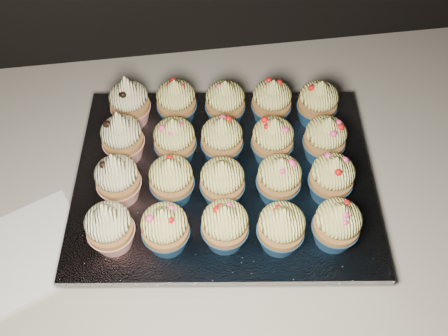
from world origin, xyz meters
The scene contains 25 objects.
cabinet centered at (0.00, 1.70, 0.43)m, with size 2.40×0.60×0.86m, color black.
worktop centered at (0.00, 1.70, 0.88)m, with size 2.44×0.64×0.04m, color beige.
napkin centered at (-0.07, 1.60, 0.90)m, with size 0.15×0.15×0.00m, color white.
baking_tray centered at (0.21, 1.67, 0.91)m, with size 0.41×0.31×0.02m, color black.
foil_lining centered at (0.21, 1.67, 0.93)m, with size 0.44×0.34×0.01m, color silver.
cupcake_0 centered at (0.05, 1.58, 0.97)m, with size 0.06×0.06×0.10m.
cupcake_1 centered at (0.12, 1.57, 0.97)m, with size 0.06×0.06×0.08m.
cupcake_2 centered at (0.20, 1.57, 0.97)m, with size 0.06×0.06×0.08m.
cupcake_3 centered at (0.27, 1.55, 0.97)m, with size 0.06×0.06×0.08m.
cupcake_4 centered at (0.34, 1.55, 0.97)m, with size 0.06×0.06×0.08m.
cupcake_5 centered at (0.06, 1.66, 0.97)m, with size 0.06×0.06×0.10m.
cupcake_6 centered at (0.14, 1.65, 0.97)m, with size 0.06×0.06×0.08m.
cupcake_7 centered at (0.20, 1.63, 0.97)m, with size 0.06×0.06×0.08m.
cupcake_8 centered at (0.28, 1.63, 0.97)m, with size 0.06×0.06×0.08m.
cupcake_9 centered at (0.36, 1.62, 0.97)m, with size 0.06×0.06×0.08m.
cupcake_10 centered at (0.07, 1.73, 0.97)m, with size 0.06×0.06×0.10m.
cupcake_11 centered at (0.15, 1.72, 0.97)m, with size 0.06×0.06×0.08m.
cupcake_12 centered at (0.21, 1.71, 0.97)m, with size 0.06×0.06×0.08m.
cupcake_13 centered at (0.29, 1.70, 0.97)m, with size 0.06×0.06×0.08m.
cupcake_14 centered at (0.37, 1.69, 0.97)m, with size 0.06×0.06×0.08m.
cupcake_15 centered at (0.08, 1.80, 0.97)m, with size 0.06×0.06×0.10m.
cupcake_16 centered at (0.15, 1.80, 0.97)m, with size 0.06×0.06×0.08m.
cupcake_17 centered at (0.23, 1.78, 0.97)m, with size 0.06×0.06×0.08m.
cupcake_18 centered at (0.30, 1.78, 0.97)m, with size 0.06×0.06×0.08m.
cupcake_19 centered at (0.37, 1.76, 0.97)m, with size 0.06×0.06×0.08m.
Camera 1 is at (0.15, 1.24, 1.54)m, focal length 40.00 mm.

